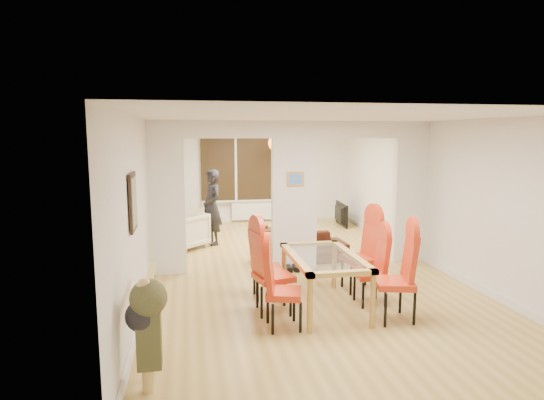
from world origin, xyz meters
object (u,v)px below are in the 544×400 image
object	(u,v)px
television	(338,214)
bottle	(262,223)
bowl	(263,227)
dining_chair_lc	(267,263)
dining_chair_rb	(370,269)
dining_chair_ra	(394,276)
dining_chair_rc	(359,253)
sofa	(299,248)
dining_chair_la	(284,287)
dining_table	(324,281)
coffee_table	(271,233)
armchair	(184,231)
dining_chair_lb	(273,270)
person	(212,207)

from	to	relation	value
television	bottle	bearing A→B (deg)	121.03
bottle	bowl	world-z (taller)	bottle
dining_chair_lc	dining_chair_rb	world-z (taller)	dining_chair_lc
dining_chair_ra	dining_chair_rb	xyz separation A→B (m)	(-0.07, 0.59, -0.07)
dining_chair_lc	television	bearing A→B (deg)	60.13
dining_chair_rc	dining_chair_ra	bearing A→B (deg)	-99.87
dining_chair_rb	sofa	size ratio (longest dim) A/B	0.58
dining_chair_la	television	bearing A→B (deg)	80.44
dining_table	television	size ratio (longest dim) A/B	1.56
sofa	television	world-z (taller)	television
coffee_table	armchair	bearing A→B (deg)	-163.53
bowl	dining_chair_ra	bearing A→B (deg)	-80.14
dining_chair_lb	dining_chair_rb	world-z (taller)	dining_chair_lb
dining_chair_lc	dining_chair_rc	size ratio (longest dim) A/B	0.88
coffee_table	bowl	bearing A→B (deg)	148.11
dining_chair_rc	armchair	world-z (taller)	dining_chair_rc
dining_chair_lc	person	xyz separation A→B (m)	(-0.61, 3.42, 0.30)
dining_chair_lc	person	bearing A→B (deg)	99.25
dining_chair_la	sofa	size ratio (longest dim) A/B	0.60
dining_chair_la	bottle	world-z (taller)	dining_chair_la
person	dining_table	bearing A→B (deg)	-2.65
dining_chair_la	television	size ratio (longest dim) A/B	1.03
coffee_table	bowl	xyz separation A→B (m)	(-0.17, 0.11, 0.14)
dining_chair_rb	television	distance (m)	5.61
dining_chair_ra	bowl	bearing A→B (deg)	113.12
dining_table	sofa	bearing A→B (deg)	84.26
dining_chair_lb	coffee_table	bearing A→B (deg)	65.96
person	bowl	bearing A→B (deg)	90.13
dining_table	dining_chair_ra	bearing A→B (deg)	-36.49
armchair	person	xyz separation A→B (m)	(0.61, 0.23, 0.45)
dining_table	dining_chair_la	bearing A→B (deg)	-141.18
dining_chair_rb	television	xyz separation A→B (m)	(1.37, 5.44, -0.21)
dining_table	dining_chair_lb	xyz separation A→B (m)	(-0.70, -0.02, 0.21)
bottle	dining_table	bearing A→B (deg)	-88.15
dining_chair_ra	coffee_table	xyz separation A→B (m)	(-0.70, 4.88, -0.47)
person	coffee_table	size ratio (longest dim) A/B	1.72
dining_table	dining_chair_ra	distance (m)	0.97
bottle	sofa	bearing A→B (deg)	-79.65
dining_chair_rc	television	bearing A→B (deg)	63.86
armchair	bottle	world-z (taller)	armchair
coffee_table	bottle	distance (m)	0.31
television	bottle	xyz separation A→B (m)	(-2.19, -1.13, 0.05)
dining_chair_la	sofa	xyz separation A→B (m)	(0.90, 2.84, -0.27)
dining_chair_lb	dining_chair_lc	bearing A→B (deg)	74.85
television	bottle	distance (m)	2.47
dining_table	sofa	xyz separation A→B (m)	(0.23, 2.30, -0.12)
armchair	dining_chair_lc	bearing A→B (deg)	-23.21
dining_chair_ra	television	bearing A→B (deg)	91.18
dining_chair_rb	bottle	size ratio (longest dim) A/B	4.03
dining_table	dining_chair_la	distance (m)	0.88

